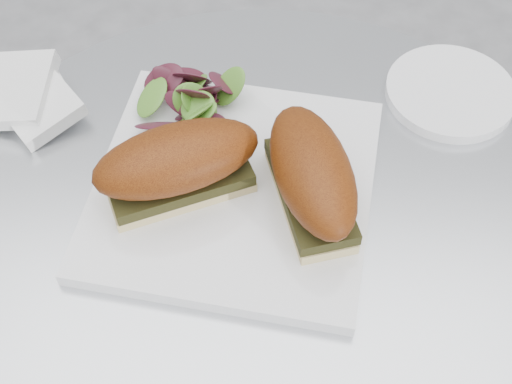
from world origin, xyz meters
TOP-DOWN VIEW (x-y plane):
  - table at (0.00, 0.00)m, footprint 0.70×0.70m
  - plate at (-0.03, 0.05)m, footprint 0.32×0.32m
  - sandwich_left at (-0.09, 0.04)m, footprint 0.18×0.13m
  - sandwich_right at (0.05, 0.03)m, footprint 0.12×0.18m
  - salad at (-0.08, 0.14)m, footprint 0.11×0.11m
  - napkin at (-0.27, 0.16)m, footprint 0.17×0.17m
  - saucer at (0.21, 0.20)m, footprint 0.15×0.15m

SIDE VIEW (x-z plane):
  - table at x=0.00m, z-range 0.12..0.85m
  - saucer at x=0.21m, z-range 0.73..0.74m
  - plate at x=-0.03m, z-range 0.73..0.75m
  - napkin at x=-0.27m, z-range 0.73..0.75m
  - salad at x=-0.08m, z-range 0.75..0.80m
  - sandwich_left at x=-0.09m, z-range 0.75..0.83m
  - sandwich_right at x=0.05m, z-range 0.75..0.83m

